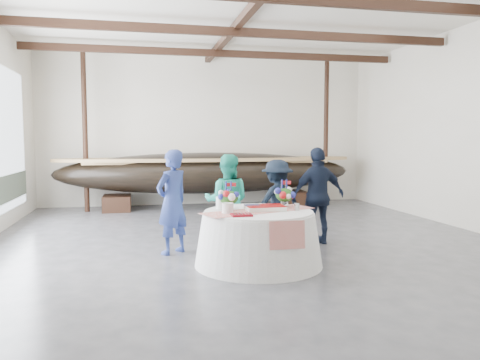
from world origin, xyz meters
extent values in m
cube|color=#3D3D42|center=(0.00, 0.00, 0.00)|extent=(10.00, 12.00, 0.01)
cube|color=silver|center=(0.00, 6.00, 2.25)|extent=(10.00, 0.02, 4.50)
cube|color=black|center=(0.00, 1.50, 4.25)|extent=(9.80, 0.12, 0.18)
cube|color=black|center=(0.00, 4.00, 4.25)|extent=(9.80, 0.12, 0.18)
cube|color=black|center=(0.00, 0.00, 4.38)|extent=(0.15, 11.76, 0.15)
cylinder|color=black|center=(-3.50, 5.03, 2.25)|extent=(0.14, 0.14, 4.50)
cylinder|color=black|center=(3.50, 5.03, 2.25)|extent=(0.14, 0.14, 4.50)
cube|color=black|center=(-2.70, 5.03, 0.22)|extent=(0.75, 0.97, 0.43)
cube|color=black|center=(2.47, 5.03, 0.22)|extent=(0.75, 0.97, 0.43)
ellipsoid|color=black|center=(-0.12, 5.03, 1.02)|extent=(8.61, 1.72, 1.18)
cube|color=#9E7A4C|center=(-0.12, 5.03, 1.35)|extent=(6.89, 1.13, 0.06)
cone|color=silver|center=(-0.23, -1.29, 0.42)|extent=(2.03, 2.03, 0.84)
cylinder|color=silver|center=(-0.23, -1.29, 0.85)|extent=(1.72, 1.72, 0.04)
cube|color=red|center=(-0.23, -1.29, 0.87)|extent=(1.95, 1.17, 0.01)
cube|color=white|center=(-0.12, -1.27, 0.90)|extent=(0.60, 0.40, 0.07)
cylinder|color=white|center=(-0.75, -1.44, 0.95)|extent=(0.18, 0.18, 0.16)
cylinder|color=white|center=(-0.77, -0.97, 0.97)|extent=(0.18, 0.18, 0.20)
cube|color=#69090D|center=(-0.60, -1.71, 0.88)|extent=(0.30, 0.24, 0.03)
cone|color=silver|center=(0.37, -1.41, 0.93)|extent=(0.09, 0.09, 0.12)
imported|color=navy|center=(-1.51, -0.26, 0.91)|extent=(0.79, 0.76, 1.82)
imported|color=#22B497|center=(-0.50, -0.03, 0.86)|extent=(0.98, 0.85, 1.72)
imported|color=black|center=(0.48, 0.05, 0.81)|extent=(1.17, 0.87, 1.61)
imported|color=black|center=(1.25, -0.07, 0.92)|extent=(1.13, 0.59, 1.85)
camera|label=1|loc=(-2.04, -8.38, 2.00)|focal=35.00mm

